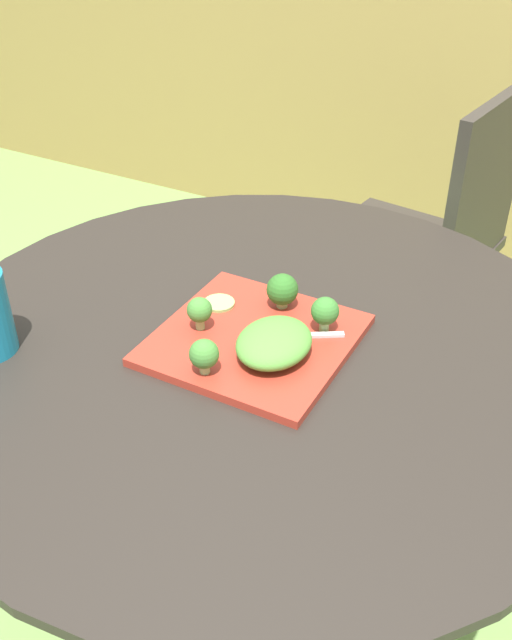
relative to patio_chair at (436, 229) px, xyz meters
The scene contains 12 objects.
ground_plane 1.07m from the patio_chair, 92.11° to the right, with size 12.00×12.00×0.00m, color #70994C.
bamboo_fence 0.91m from the patio_chair, 92.24° to the left, with size 8.00×0.08×1.50m, color #9E7F47.
patio_table 0.93m from the patio_chair, 92.11° to the right, with size 1.08×1.08×0.75m.
patio_chair is the anchor object (origin of this frame).
salad_plate 0.97m from the patio_chair, 92.14° to the right, with size 0.29×0.29×0.01m, color #AD3323.
fork 0.96m from the patio_chair, 89.48° to the right, with size 0.14×0.09×0.00m.
lettuce_mound 1.01m from the patio_chair, 89.16° to the right, with size 0.11×0.13×0.05m, color #519338.
broccoli_floret_0 0.89m from the patio_chair, 92.55° to the right, with size 0.05×0.05×0.06m.
broccoli_floret_1 0.92m from the patio_chair, 86.50° to the right, with size 0.04×0.04×0.06m.
broccoli_floret_2 1.09m from the patio_chair, 92.95° to the right, with size 0.04×0.04×0.05m.
broccoli_floret_3 1.01m from the patio_chair, 96.99° to the right, with size 0.04×0.04×0.05m.
cucumber_slice_0 0.94m from the patio_chair, 98.15° to the right, with size 0.05×0.05×0.01m, color #8EB766.
Camera 1 is at (0.43, -0.81, 1.42)m, focal length 40.50 mm.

